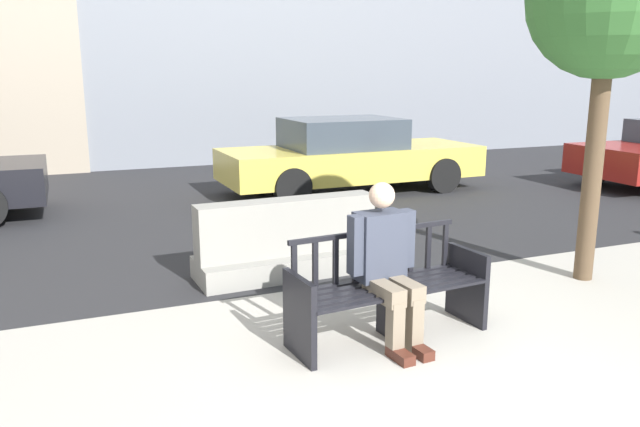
# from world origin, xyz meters

# --- Properties ---
(ground_plane) EXTENTS (200.00, 200.00, 0.00)m
(ground_plane) POSITION_xyz_m (0.00, 0.00, 0.00)
(ground_plane) COLOR #ADA89E
(street_asphalt) EXTENTS (120.00, 12.00, 0.01)m
(street_asphalt) POSITION_xyz_m (0.00, 8.70, 0.00)
(street_asphalt) COLOR #28282B
(street_asphalt) RESTS_ON ground
(street_bench) EXTENTS (1.73, 0.66, 0.88)m
(street_bench) POSITION_xyz_m (0.06, 1.33, 0.40)
(street_bench) COLOR black
(street_bench) RESTS_ON ground
(seated_person) EXTENTS (0.59, 0.75, 1.31)m
(seated_person) POSITION_xyz_m (0.01, 1.27, 0.69)
(seated_person) COLOR #383D4C
(seated_person) RESTS_ON ground
(jersey_barrier_centre) EXTENTS (2.03, 0.76, 0.84)m
(jersey_barrier_centre) POSITION_xyz_m (-0.15, 3.22, 0.34)
(jersey_barrier_centre) COLOR gray
(jersey_barrier_centre) RESTS_ON ground
(street_tree) EXTENTS (1.60, 1.60, 3.69)m
(street_tree) POSITION_xyz_m (2.74, 1.87, 2.86)
(street_tree) COLOR brown
(street_tree) RESTS_ON ground
(car_taxi_near) EXTENTS (4.81, 1.92, 1.35)m
(car_taxi_near) POSITION_xyz_m (2.54, 7.41, 0.66)
(car_taxi_near) COLOR #DBC64C
(car_taxi_near) RESTS_ON ground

